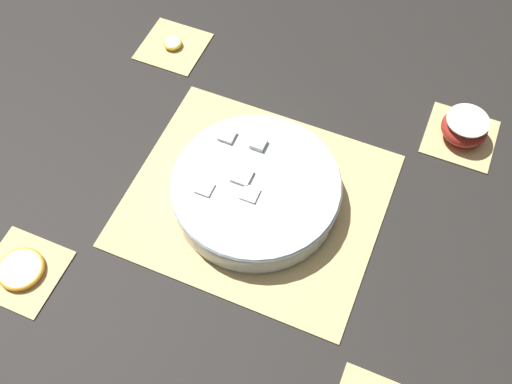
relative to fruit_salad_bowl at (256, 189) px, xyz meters
The scene contains 9 objects.
ground_plane 0.04m from the fruit_salad_bowl, 45.26° to the right, with size 6.00×6.00×0.00m, color black.
bamboo_mat_center 0.03m from the fruit_salad_bowl, 45.26° to the right, with size 0.43×0.38×0.01m.
coaster_mat_near_left 0.40m from the fruit_salad_bowl, 137.60° to the right, with size 0.13×0.13×0.01m.
coaster_mat_near_right 0.41m from the fruit_salad_bowl, 42.31° to the right, with size 0.13×0.13×0.01m.
coaster_mat_far_right 0.40m from the fruit_salad_bowl, 42.21° to the left, with size 0.13×0.13×0.01m.
fruit_salad_bowl is the anchor object (origin of this frame).
apple_half 0.40m from the fruit_salad_bowl, 137.60° to the right, with size 0.08×0.08×0.05m.
orange_slice_whole 0.40m from the fruit_salad_bowl, 42.21° to the left, with size 0.08×0.08×0.01m.
banana_coin_single 0.40m from the fruit_salad_bowl, 42.31° to the right, with size 0.04×0.04×0.01m.
Camera 1 is at (-0.20, 0.49, 0.90)m, focal length 42.00 mm.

